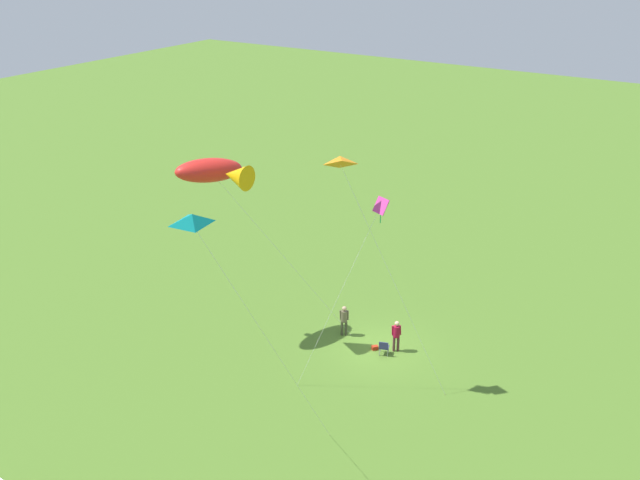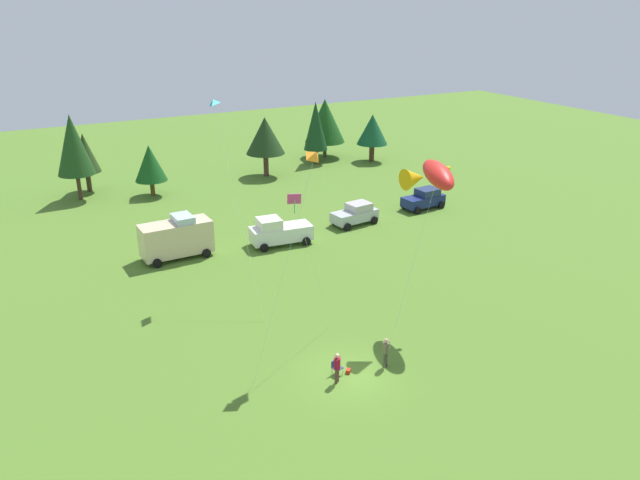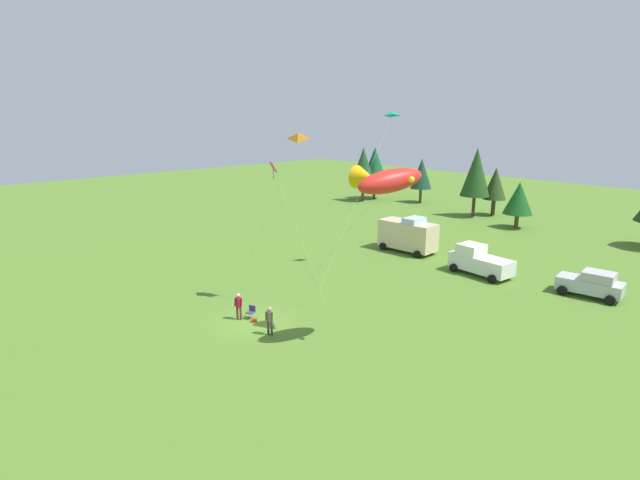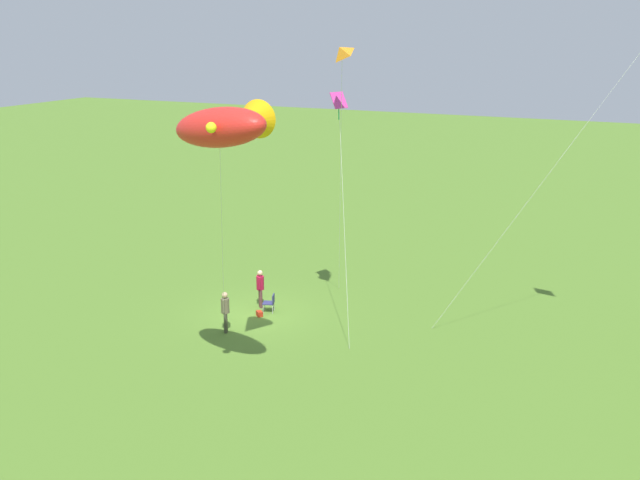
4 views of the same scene
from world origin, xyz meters
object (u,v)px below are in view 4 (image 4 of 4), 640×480
(person_spectator, at_px, (260,286))
(kite_delta_orange, at_px, (339,53))
(folding_chair, at_px, (271,302))
(backpack_on_grass, at_px, (259,314))
(person_kite_flyer, at_px, (225,309))
(kite_large_fish, at_px, (227,126))
(kite_diamond_rainbow, at_px, (339,111))

(person_spectator, xyz_separation_m, kite_delta_orange, (0.96, 4.17, 10.17))
(folding_chair, xyz_separation_m, kite_delta_orange, (0.63, 3.48, 10.70))
(backpack_on_grass, bearing_deg, kite_delta_orange, 90.12)
(person_spectator, bearing_deg, kite_delta_orange, 128.12)
(person_kite_flyer, bearing_deg, backpack_on_grass, -129.71)
(folding_chair, relative_size, kite_large_fish, 0.08)
(kite_large_fish, relative_size, kite_diamond_rainbow, 1.05)
(backpack_on_grass, height_order, kite_delta_orange, kite_delta_orange)
(person_spectator, bearing_deg, kite_diamond_rainbow, 149.81)
(backpack_on_grass, relative_size, kite_large_fish, 0.03)
(person_kite_flyer, bearing_deg, kite_large_fish, 95.53)
(folding_chair, relative_size, backpack_on_grass, 2.56)
(folding_chair, xyz_separation_m, kite_diamond_rainbow, (-0.88, 2.86, 8.39))
(kite_large_fish, distance_m, kite_delta_orange, 7.65)
(person_kite_flyer, relative_size, kite_diamond_rainbow, 0.18)
(person_spectator, distance_m, kite_delta_orange, 11.04)
(folding_chair, distance_m, backpack_on_grass, 0.77)
(person_spectator, height_order, kite_large_fish, kite_large_fish)
(backpack_on_grass, xyz_separation_m, kite_diamond_rainbow, (-1.51, 3.08, 8.77))
(kite_delta_orange, bearing_deg, backpack_on_grass, -89.88)
(kite_large_fish, xyz_separation_m, kite_delta_orange, (-7.40, 0.48, 1.90))
(kite_delta_orange, bearing_deg, person_spectator, -103.00)
(backpack_on_grass, bearing_deg, folding_chair, 161.09)
(backpack_on_grass, distance_m, kite_diamond_rainbow, 9.41)
(kite_large_fish, bearing_deg, kite_diamond_rainbow, -179.12)
(person_kite_flyer, xyz_separation_m, kite_diamond_rainbow, (-3.64, 3.48, 7.86))
(kite_diamond_rainbow, bearing_deg, backpack_on_grass, -63.78)
(person_kite_flyer, bearing_deg, kite_diamond_rainbow, -162.65)
(kite_large_fish, bearing_deg, person_kite_flyer, -145.51)
(person_spectator, xyz_separation_m, backpack_on_grass, (0.97, 0.48, -0.91))
(kite_large_fish, bearing_deg, folding_chair, -159.53)
(folding_chair, distance_m, kite_delta_orange, 11.27)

